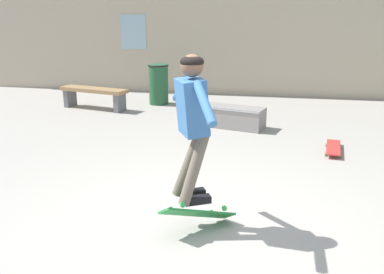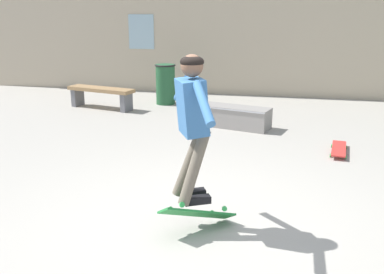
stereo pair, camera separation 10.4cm
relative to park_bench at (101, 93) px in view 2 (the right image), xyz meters
name	(u,v)px [view 2 (the right image)]	position (x,y,z in m)	size (l,w,h in m)	color
ground_plane	(197,226)	(3.27, -5.01, -0.35)	(40.00, 40.00, 0.00)	#A39E93
building_backdrop	(259,14)	(3.29, 2.52, 1.72)	(16.57, 0.52, 5.05)	#B7A88E
park_bench	(101,93)	(0.00, 0.00, 0.00)	(1.65, 0.75, 0.48)	#99754C
skate_ledge	(232,117)	(3.10, -0.98, -0.15)	(1.51, 0.85, 0.40)	gray
trash_bin	(165,83)	(1.28, 0.81, 0.15)	(0.49, 0.49, 0.94)	#235633
skater	(192,116)	(3.23, -5.04, 0.82)	(0.64, 1.10, 1.44)	teal
skateboard_flipping	(198,213)	(3.30, -5.10, -0.15)	(0.72, 0.62, 0.39)	#237F38
skateboard_resting	(339,149)	(4.93, -2.20, -0.28)	(0.31, 0.84, 0.08)	red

